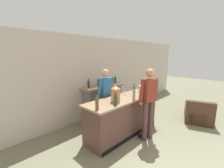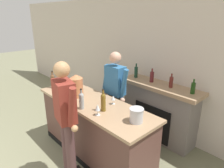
{
  "view_description": "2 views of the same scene",
  "coord_description": "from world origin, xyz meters",
  "px_view_note": "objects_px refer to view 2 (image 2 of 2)",
  "views": [
    {
      "loc": [
        -3.04,
        0.23,
        2.16
      ],
      "look_at": [
        -0.3,
        2.89,
        1.41
      ],
      "focal_mm": 24.0,
      "sensor_mm": 36.0,
      "label": 1
    },
    {
      "loc": [
        2.34,
        0.9,
        2.38
      ],
      "look_at": [
        0.02,
        3.05,
        1.27
      ],
      "focal_mm": 32.0,
      "sensor_mm": 36.0,
      "label": 2
    }
  ],
  "objects_px": {
    "person_bartender": "(115,94)",
    "wine_bottle_rose_blush": "(103,101)",
    "copper_dispenser": "(76,86)",
    "wine_glass_front_left": "(98,108)",
    "wine_bottle_burgundy_dark": "(53,80)",
    "wine_glass_front_right": "(113,98)",
    "person_customer": "(66,120)",
    "ice_bucket_steel": "(136,115)",
    "fireplace_stone": "(159,111)",
    "wine_bottle_merlot_tall": "(81,100)",
    "wine_bottle_cabernet_heavy": "(62,88)"
  },
  "relations": [
    {
      "from": "wine_bottle_merlot_tall",
      "to": "wine_glass_front_right",
      "type": "distance_m",
      "value": 0.51
    },
    {
      "from": "wine_bottle_merlot_tall",
      "to": "wine_bottle_burgundy_dark",
      "type": "height_order",
      "value": "wine_bottle_burgundy_dark"
    },
    {
      "from": "wine_bottle_merlot_tall",
      "to": "wine_glass_front_left",
      "type": "xyz_separation_m",
      "value": [
        0.32,
        0.05,
        -0.03
      ]
    },
    {
      "from": "copper_dispenser",
      "to": "wine_glass_front_left",
      "type": "bearing_deg",
      "value": -12.16
    },
    {
      "from": "fireplace_stone",
      "to": "ice_bucket_steel",
      "type": "bearing_deg",
      "value": -69.34
    },
    {
      "from": "wine_bottle_burgundy_dark",
      "to": "copper_dispenser",
      "type": "bearing_deg",
      "value": 8.22
    },
    {
      "from": "ice_bucket_steel",
      "to": "wine_bottle_burgundy_dark",
      "type": "relative_size",
      "value": 0.58
    },
    {
      "from": "ice_bucket_steel",
      "to": "wine_bottle_merlot_tall",
      "type": "distance_m",
      "value": 0.87
    },
    {
      "from": "person_bartender",
      "to": "wine_bottle_rose_blush",
      "type": "xyz_separation_m",
      "value": [
        0.45,
        -0.67,
        0.2
      ]
    },
    {
      "from": "ice_bucket_steel",
      "to": "wine_glass_front_left",
      "type": "distance_m",
      "value": 0.56
    },
    {
      "from": "wine_bottle_merlot_tall",
      "to": "wine_bottle_rose_blush",
      "type": "height_order",
      "value": "wine_bottle_rose_blush"
    },
    {
      "from": "fireplace_stone",
      "to": "copper_dispenser",
      "type": "distance_m",
      "value": 1.7
    },
    {
      "from": "fireplace_stone",
      "to": "wine_glass_front_left",
      "type": "relative_size",
      "value": 9.59
    },
    {
      "from": "copper_dispenser",
      "to": "wine_glass_front_left",
      "type": "xyz_separation_m",
      "value": [
        0.78,
        -0.17,
        -0.09
      ]
    },
    {
      "from": "fireplace_stone",
      "to": "person_customer",
      "type": "relative_size",
      "value": 0.88
    },
    {
      "from": "wine_bottle_burgundy_dark",
      "to": "person_bartender",
      "type": "bearing_deg",
      "value": 37.8
    },
    {
      "from": "wine_bottle_burgundy_dark",
      "to": "person_customer",
      "type": "bearing_deg",
      "value": -20.26
    },
    {
      "from": "fireplace_stone",
      "to": "wine_bottle_cabernet_heavy",
      "type": "xyz_separation_m",
      "value": [
        -1.0,
        -1.53,
        0.58
      ]
    },
    {
      "from": "wine_bottle_burgundy_dark",
      "to": "wine_bottle_cabernet_heavy",
      "type": "distance_m",
      "value": 0.49
    },
    {
      "from": "fireplace_stone",
      "to": "wine_bottle_rose_blush",
      "type": "distance_m",
      "value": 1.5
    },
    {
      "from": "person_bartender",
      "to": "copper_dispenser",
      "type": "relative_size",
      "value": 4.43
    },
    {
      "from": "person_bartender",
      "to": "wine_bottle_burgundy_dark",
      "type": "relative_size",
      "value": 5.25
    },
    {
      "from": "person_bartender",
      "to": "wine_glass_front_right",
      "type": "relative_size",
      "value": 12.1
    },
    {
      "from": "person_customer",
      "to": "wine_bottle_merlot_tall",
      "type": "relative_size",
      "value": 5.71
    },
    {
      "from": "wine_bottle_rose_blush",
      "to": "wine_glass_front_right",
      "type": "bearing_deg",
      "value": 105.05
    },
    {
      "from": "wine_bottle_cabernet_heavy",
      "to": "wine_glass_front_right",
      "type": "bearing_deg",
      "value": 26.39
    },
    {
      "from": "ice_bucket_steel",
      "to": "wine_bottle_merlot_tall",
      "type": "relative_size",
      "value": 0.61
    },
    {
      "from": "fireplace_stone",
      "to": "copper_dispenser",
      "type": "bearing_deg",
      "value": -120.69
    },
    {
      "from": "person_customer",
      "to": "copper_dispenser",
      "type": "distance_m",
      "value": 0.85
    },
    {
      "from": "person_customer",
      "to": "wine_bottle_merlot_tall",
      "type": "bearing_deg",
      "value": 111.56
    },
    {
      "from": "person_bartender",
      "to": "copper_dispenser",
      "type": "distance_m",
      "value": 0.75
    },
    {
      "from": "wine_bottle_burgundy_dark",
      "to": "wine_bottle_cabernet_heavy",
      "type": "xyz_separation_m",
      "value": [
        0.48,
        -0.08,
        -0.01
      ]
    },
    {
      "from": "person_customer",
      "to": "ice_bucket_steel",
      "type": "distance_m",
      "value": 0.95
    },
    {
      "from": "fireplace_stone",
      "to": "person_customer",
      "type": "distance_m",
      "value": 1.98
    },
    {
      "from": "copper_dispenser",
      "to": "wine_glass_front_left",
      "type": "relative_size",
      "value": 2.37
    },
    {
      "from": "person_bartender",
      "to": "copper_dispenser",
      "type": "bearing_deg",
      "value": -113.62
    },
    {
      "from": "person_customer",
      "to": "person_bartender",
      "type": "distance_m",
      "value": 1.26
    },
    {
      "from": "wine_bottle_merlot_tall",
      "to": "copper_dispenser",
      "type": "bearing_deg",
      "value": 154.73
    },
    {
      "from": "wine_glass_front_left",
      "to": "wine_glass_front_right",
      "type": "height_order",
      "value": "wine_glass_front_left"
    },
    {
      "from": "person_customer",
      "to": "wine_glass_front_left",
      "type": "bearing_deg",
      "value": 65.37
    },
    {
      "from": "wine_bottle_rose_blush",
      "to": "wine_glass_front_right",
      "type": "distance_m",
      "value": 0.28
    },
    {
      "from": "wine_bottle_rose_blush",
      "to": "wine_glass_front_left",
      "type": "xyz_separation_m",
      "value": [
        0.05,
        -0.15,
        -0.04
      ]
    },
    {
      "from": "copper_dispenser",
      "to": "wine_bottle_burgundy_dark",
      "type": "relative_size",
      "value": 1.19
    },
    {
      "from": "wine_bottle_rose_blush",
      "to": "ice_bucket_steel",
      "type": "bearing_deg",
      "value": 11.52
    },
    {
      "from": "person_customer",
      "to": "wine_bottle_merlot_tall",
      "type": "height_order",
      "value": "person_customer"
    },
    {
      "from": "ice_bucket_steel",
      "to": "wine_bottle_burgundy_dark",
      "type": "distance_m",
      "value": 1.96
    },
    {
      "from": "wine_glass_front_left",
      "to": "fireplace_stone",
      "type": "bearing_deg",
      "value": 89.25
    },
    {
      "from": "person_bartender",
      "to": "wine_bottle_burgundy_dark",
      "type": "bearing_deg",
      "value": -142.2
    },
    {
      "from": "copper_dispenser",
      "to": "wine_bottle_rose_blush",
      "type": "relative_size",
      "value": 1.16
    },
    {
      "from": "fireplace_stone",
      "to": "person_bartender",
      "type": "height_order",
      "value": "person_bartender"
    }
  ]
}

